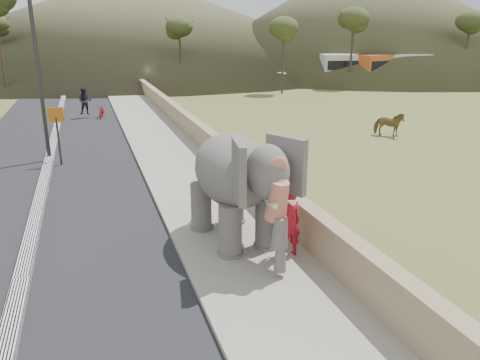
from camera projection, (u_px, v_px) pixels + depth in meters
The scene contains 16 objects.
ground at pixel (246, 261), 11.25m from camera, with size 160.00×160.00×0.00m, color olive.
road at pixel (48, 168), 18.80m from camera, with size 7.00×120.00×0.03m, color black.
median at pixel (48, 166), 18.77m from camera, with size 0.35×120.00×0.22m, color black.
walkway at pixel (171, 157), 20.28m from camera, with size 3.00×120.00×0.15m, color #9E9687.
parapet at pixel (208, 144), 20.62m from camera, with size 0.30×120.00×1.10m, color tan.
lamppost at pixel (43, 42), 18.58m from camera, with size 1.76×0.36×8.00m.
signboard at pixel (57, 126), 18.80m from camera, with size 0.60×0.08×2.40m.
cow at pixel (389, 124), 24.42m from camera, with size 0.70×1.54×1.30m, color brown.
distant_car at pixel (281, 78), 48.23m from camera, with size 1.70×4.23×1.44m, color silver.
bus_white at pixel (375, 70), 47.84m from camera, with size 2.50×11.00×3.10m, color silver.
bus_orange at pixel (398, 69), 48.89m from camera, with size 2.50×11.00×3.10m, color orange.
hill_right at pixel (366, 12), 66.64m from camera, with size 56.00×56.00×16.00m, color brown.
hill_far at pixel (133, 20), 73.98m from camera, with size 80.00×80.00×14.00m, color brown.
elephant_and_man at pixel (233, 186), 11.76m from camera, with size 2.57×4.21×2.86m.
motorcyclist at pixel (93, 106), 29.62m from camera, with size 1.84×1.73×1.94m.
trees at pixel (150, 48), 35.25m from camera, with size 48.66×42.87×9.61m.
Camera 1 is at (-3.32, -9.57, 5.26)m, focal length 35.00 mm.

